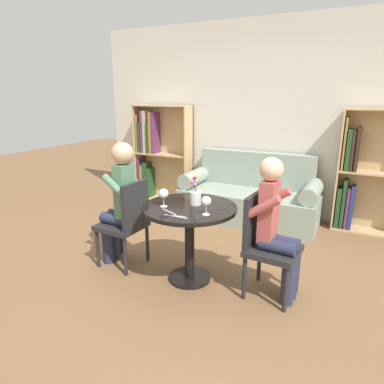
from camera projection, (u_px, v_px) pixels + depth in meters
The scene contains 16 objects.
ground_plane at pixel (190, 279), 3.28m from camera, with size 16.00×16.00×0.00m, color brown.
back_wall at pixel (262, 120), 4.85m from camera, with size 5.20×0.05×2.70m.
round_table at pixel (190, 223), 3.12m from camera, with size 0.86×0.86×0.74m.
couch at pixel (250, 198), 4.77m from camera, with size 1.87×0.80×0.92m.
bookshelf_left at pixel (157, 153), 5.60m from camera, with size 0.96×0.28×1.54m.
bookshelf_right at pixel (368, 176), 4.27m from camera, with size 0.96×0.28×1.54m.
chair_left at pixel (127, 220), 3.41m from camera, with size 0.44×0.44×0.90m.
chair_right at pixel (265, 241), 2.93m from camera, with size 0.45×0.45×0.90m.
person_left at pixel (119, 200), 3.40m from camera, with size 0.43×0.35×1.27m.
person_right at pixel (277, 227), 2.83m from camera, with size 0.43×0.36×1.23m.
wine_glass_left at pixel (164, 194), 3.04m from camera, with size 0.09×0.09×0.17m.
wine_glass_right at pixel (206, 202), 2.83m from camera, with size 0.08×0.08×0.16m.
flower_vase at pixel (195, 195), 3.10m from camera, with size 0.10×0.10×0.28m.
knife_left_setting at pixel (175, 216), 2.83m from camera, with size 0.19×0.04×0.00m.
fork_left_setting at pixel (177, 217), 2.81m from camera, with size 0.19×0.02×0.00m.
knife_right_setting at pixel (169, 212), 2.93m from camera, with size 0.18×0.09×0.00m.
Camera 1 is at (1.34, -2.60, 1.71)m, focal length 32.00 mm.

